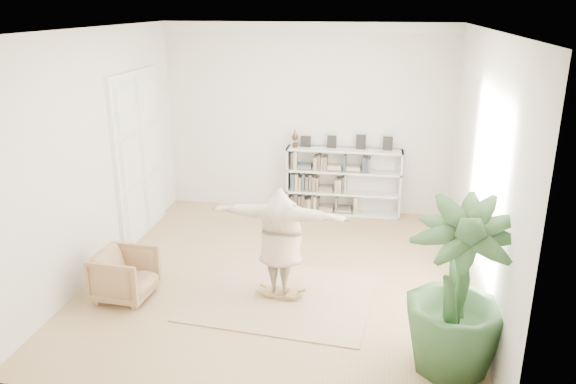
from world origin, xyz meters
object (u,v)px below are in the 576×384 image
object	(u,v)px
armchair	(125,275)
houseplant	(457,289)
rocker_board	(281,293)
bookshelf	(343,182)
person	(281,239)

from	to	relation	value
armchair	houseplant	world-z (taller)	houseplant
armchair	rocker_board	bearing A→B (deg)	-76.81
bookshelf	person	world-z (taller)	person
armchair	rocker_board	distance (m)	2.18
bookshelf	houseplant	distance (m)	4.99
rocker_board	person	size ratio (longest dim) A/B	0.25
rocker_board	bookshelf	bearing A→B (deg)	85.29
bookshelf	houseplant	xyz separation A→B (m)	(1.56, -4.73, 0.36)
person	houseplant	world-z (taller)	houseplant
person	bookshelf	bearing A→B (deg)	-94.71
armchair	bookshelf	bearing A→B (deg)	-32.09
armchair	houseplant	xyz separation A→B (m)	(4.30, -0.91, 0.65)
armchair	houseplant	size ratio (longest dim) A/B	0.38
armchair	person	world-z (taller)	person
bookshelf	houseplant	world-z (taller)	houseplant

